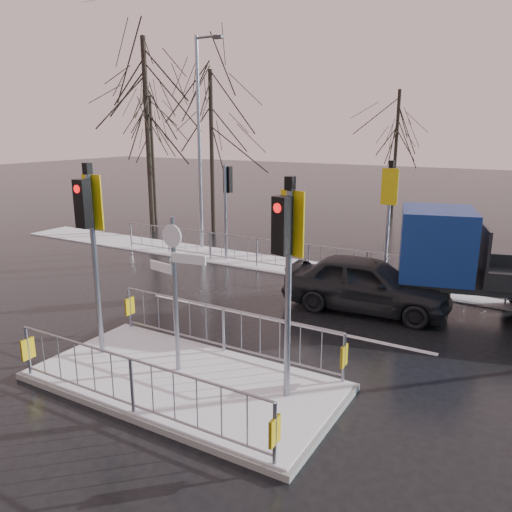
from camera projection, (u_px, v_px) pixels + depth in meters
The scene contains 12 objects.
ground at pixel (185, 384), 9.63m from camera, with size 120.00×120.00×0.00m, color black.
snow_verge at pixel (342, 274), 16.84m from camera, with size 30.00×2.00×0.04m, color white.
lane_markings at pixel (174, 392), 9.35m from camera, with size 8.00×11.38×0.01m.
traffic_island at pixel (184, 365), 9.55m from camera, with size 6.00×3.04×4.15m.
far_kerb_fixtures at pixel (347, 250), 16.02m from camera, with size 18.00×0.65×3.83m.
car_far_lane at pixel (366, 284), 13.39m from camera, with size 1.77×4.41×1.50m, color black.
flatbed_truck at pixel (469, 259), 13.07m from camera, with size 6.31×3.57×2.76m.
tree_near_a at pixel (146, 98), 22.44m from camera, with size 4.75×4.75×8.97m.
tree_near_b at pixel (211, 121), 22.72m from camera, with size 4.00×4.00×7.55m.
tree_near_c at pixel (151, 134), 25.90m from camera, with size 3.50×3.50×6.61m.
tree_far_a at pixel (397, 128), 27.86m from camera, with size 3.75×3.75×7.08m.
street_lamp_left at pixel (200, 136), 19.61m from camera, with size 1.25×0.18×8.20m.
Camera 1 is at (5.56, -6.85, 4.79)m, focal length 35.00 mm.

